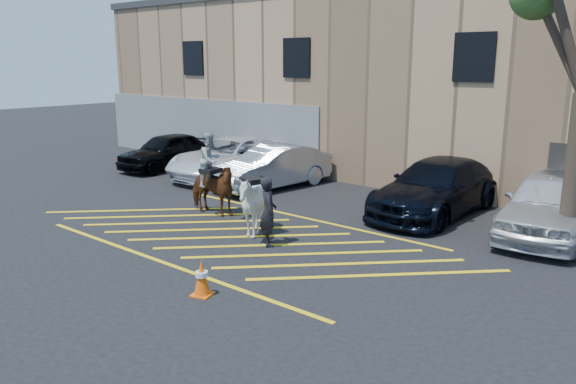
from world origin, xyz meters
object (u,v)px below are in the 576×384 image
Objects in this scene: car_black_suv at (167,151)px; car_silver_sedan at (273,167)px; mounted_bay at (211,182)px; saddled_white at (253,205)px; car_white_suv at (551,204)px; car_blue_suv at (437,187)px; handler at (268,211)px; traffic_cone at (202,278)px; car_white_pickup at (232,158)px.

car_silver_sedan is at bearing -2.29° from car_black_suv.
mounted_bay is 1.37× the size of saddled_white.
car_black_suv is 15.29m from car_white_suv.
car_silver_sedan is at bearing 104.25° from mounted_bay.
handler is (-1.89, -5.45, 0.06)m from car_blue_suv.
car_blue_suv is 3.08× the size of saddled_white.
traffic_cone is at bearing -61.44° from saddled_white.
car_black_suv is 5.94m from car_silver_sedan.
car_black_suv is at bearing 144.33° from traffic_cone.
traffic_cone is (7.76, -8.50, -0.41)m from car_white_pickup.
traffic_cone is (4.25, -4.18, -0.63)m from mounted_bay.
mounted_bay is (-8.35, -4.25, 0.13)m from car_white_suv.
car_white_pickup is at bearing 139.39° from saddled_white.
car_black_suv is 2.55× the size of handler.
car_blue_suv is at bearing 11.58° from car_silver_sedan.
car_white_pickup is 2.26× the size of mounted_bay.
mounted_bay is at bearing -68.86° from car_silver_sedan.
saddled_white is at bearing -42.69° from car_white_pickup.
car_silver_sedan is 6.10m from car_blue_suv.
car_blue_suv is 3.26m from car_white_suv.
car_white_pickup is 8.59m from car_blue_suv.
mounted_bay is (-3.20, 1.04, 0.13)m from handler.
handler reaches higher than car_white_pickup.
car_black_suv is 0.96× the size of car_silver_sedan.
traffic_cone is at bearing -44.53° from mounted_bay.
car_blue_suv is 8.64m from traffic_cone.
car_silver_sedan is 9.65m from traffic_cone.
car_white_suv is 9.39m from traffic_cone.
car_silver_sedan is at bearing -174.37° from car_blue_suv.
traffic_cone is (-4.09, -8.43, -0.50)m from car_white_suv.
car_black_suv is at bearing -172.55° from car_silver_sedan.
handler is at bearing -40.74° from car_white_pickup.
saddled_white is 3.98m from traffic_cone.
mounted_bay is (6.93, -3.84, 0.24)m from car_black_suv.
traffic_cone is (-0.84, -8.58, -0.44)m from car_blue_suv.
car_white_pickup is at bearing 5.03° from car_black_suv.
car_white_suv is at bearing 64.10° from traffic_cone.
car_silver_sedan is 2.57× the size of saddled_white.
car_white_pickup is 3.22× the size of handler.
handler is (4.19, -4.95, 0.10)m from car_silver_sedan.
handler is 0.96× the size of saddled_white.
saddled_white reaches higher than car_black_suv.
car_silver_sedan is 9.35m from car_white_suv.
car_blue_suv is (6.08, 0.50, 0.04)m from car_silver_sedan.
car_white_suv is (15.28, 0.40, 0.11)m from car_black_suv.
car_silver_sedan is at bearing 176.91° from car_white_suv.
car_silver_sedan is 5.70m from saddled_white.
saddled_white reaches higher than car_silver_sedan.
handler reaches higher than car_black_suv.
car_white_pickup is 1.10× the size of car_white_suv.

